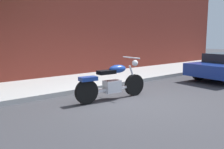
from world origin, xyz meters
TOP-DOWN VIEW (x-y plane):
  - ground_plane at (0.00, 0.00)m, footprint 60.00×60.00m
  - sidewalk at (0.00, 2.97)m, footprint 22.72×2.58m
  - motorcycle at (-0.19, 0.55)m, footprint 2.15×0.70m

SIDE VIEW (x-z plane):
  - ground_plane at x=0.00m, z-range 0.00..0.00m
  - sidewalk at x=0.00m, z-range 0.00..0.14m
  - motorcycle at x=-0.19m, z-range -0.10..1.00m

